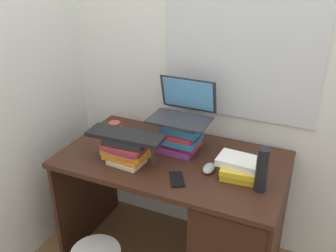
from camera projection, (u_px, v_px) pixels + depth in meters
wall_back at (201, 46)px, 2.21m from camera, size 6.00×0.06×2.60m
wall_left at (37, 46)px, 2.20m from camera, size 0.05×6.00×2.60m
desk at (221, 223)px, 2.13m from camera, size 1.26×0.71×0.75m
book_stack_tall at (180, 137)px, 2.15m from camera, size 0.24×0.19×0.19m
book_stack_keyboard_riser at (126, 149)px, 2.04m from camera, size 0.26×0.18×0.15m
book_stack_side at (241, 168)px, 1.92m from camera, size 0.24×0.19×0.10m
laptop at (184, 109)px, 2.13m from camera, size 0.34×0.27×0.22m
keyboard at (125, 135)px, 2.00m from camera, size 0.43×0.16×0.02m
computer_mouse at (209, 168)px, 1.98m from camera, size 0.06×0.10×0.04m
mug at (115, 129)px, 2.35m from camera, size 0.11×0.07×0.09m
water_bottle at (262, 170)px, 1.78m from camera, size 0.06×0.06×0.23m
cell_phone at (177, 179)px, 1.91m from camera, size 0.12×0.15×0.01m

